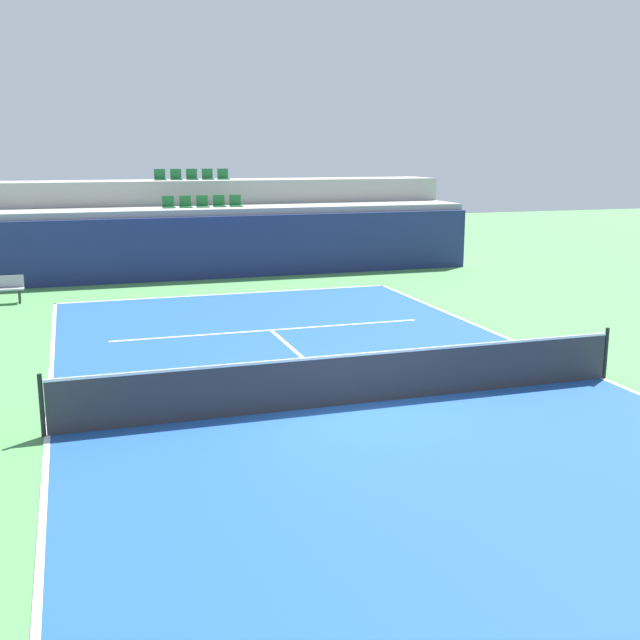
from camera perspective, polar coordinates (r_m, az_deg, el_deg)
name	(u,v)px	position (r m, az deg, el deg)	size (l,w,h in m)	color
ground_plane	(356,404)	(14.63, 2.62, -6.18)	(80.00, 80.00, 0.00)	#4C8C4C
court_surface	(356,404)	(14.62, 2.62, -6.16)	(11.00, 24.00, 0.01)	#1E4C99
baseline_far	(229,294)	(25.83, -6.66, 1.91)	(11.00, 0.10, 0.00)	white
sideline_left	(47,436)	(13.80, -19.33, -7.99)	(0.10, 24.00, 0.00)	white
sideline_right	(602,378)	(17.22, 19.92, -4.02)	(0.10, 24.00, 0.00)	white
service_line_far	(271,330)	(20.52, -3.62, -0.74)	(8.26, 0.10, 0.00)	white
centre_service_line	(306,361)	(17.53, -1.03, -2.99)	(0.10, 6.40, 0.00)	white
back_wall	(210,248)	(28.91, -8.02, 5.25)	(20.62, 0.30, 2.29)	navy
stands_tier_lower	(204,241)	(30.22, -8.47, 5.77)	(20.62, 2.40, 2.53)	#9E9E99
stands_tier_upper	(194,223)	(32.53, -9.21, 7.03)	(20.62, 2.40, 3.47)	#9E9E99
seating_row_lower	(203,204)	(30.19, -8.59, 8.41)	(3.00, 0.44, 0.44)	#1E6633
seating_row_upper	(192,177)	(32.51, -9.35, 10.31)	(3.00, 0.44, 0.44)	#1E6633
tennis_net	(356,378)	(14.47, 2.64, -4.27)	(11.08, 0.08, 1.07)	black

